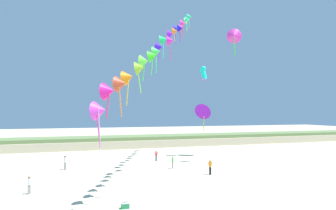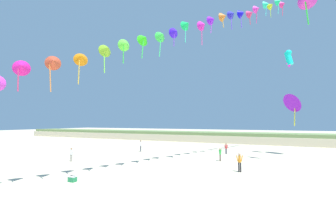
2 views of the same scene
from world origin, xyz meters
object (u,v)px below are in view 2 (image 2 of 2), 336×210
person_far_left (141,145)px  large_kite_low_lead (294,102)px  person_far_right (226,148)px  large_kite_high_solo (289,58)px  person_mid_center (71,154)px  person_near_left (240,161)px  person_near_right (220,153)px  beach_cooler (72,179)px

person_far_left → large_kite_low_lead: bearing=15.0°
person_far_right → large_kite_high_solo: large_kite_high_solo is taller
person_mid_center → person_far_left: person_far_left is taller
person_far_left → large_kite_high_solo: size_ratio=0.69×
person_near_left → person_mid_center: 18.27m
person_near_left → person_far_left: person_far_left is taller
person_far_left → large_kite_high_solo: large_kite_high_solo is taller
person_near_right → large_kite_low_lead: 13.79m
person_far_left → person_mid_center: bearing=-104.4°
person_near_left → person_far_right: size_ratio=1.13×
person_near_left → beach_cooler: (-11.03, -8.65, -0.76)m
person_near_right → large_kite_high_solo: (7.87, 7.82, 12.28)m
beach_cooler → person_mid_center: bearing=138.6°
large_kite_low_lead → beach_cooler: large_kite_low_lead is taller
person_near_left → large_kite_high_solo: size_ratio=0.69×
person_near_right → beach_cooler: person_near_right is taller
beach_cooler → large_kite_high_solo: bearing=52.9°
person_near_right → person_far_left: 13.07m
large_kite_high_solo → person_near_right: bearing=-135.2°
person_far_left → large_kite_low_lead: 22.66m
person_far_left → large_kite_high_solo: (20.53, 4.56, 12.15)m
person_far_left → beach_cooler: (4.37, -16.79, -0.78)m
person_near_left → large_kite_high_solo: (5.13, 12.70, 12.17)m
person_far_left → large_kite_low_lead: (21.04, 5.62, 6.27)m
person_far_left → person_far_right: person_far_left is taller
person_far_right → beach_cooler: bearing=-112.0°
person_far_right → person_far_left: bearing=-167.4°
person_near_left → person_far_right: bearing=106.1°
person_far_left → beach_cooler: person_far_left is taller
person_mid_center → large_kite_low_lead: 29.43m
beach_cooler → person_far_right: bearing=68.0°
person_far_right → beach_cooler: size_ratio=2.58×
large_kite_high_solo → person_near_left: bearing=-112.0°
person_mid_center → person_far_right: 20.02m
large_kite_low_lead → large_kite_high_solo: size_ratio=1.93×
large_kite_low_lead → person_far_right: bearing=-161.9°
large_kite_low_lead → beach_cooler: size_ratio=8.23×
person_near_left → large_kite_low_lead: 16.15m
person_near_left → beach_cooler: 14.03m
person_near_right → beach_cooler: bearing=-121.5°
beach_cooler → person_near_left: bearing=38.1°
person_far_left → large_kite_high_solo: 24.29m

